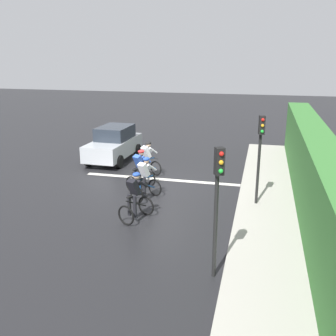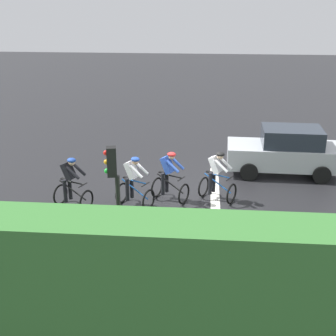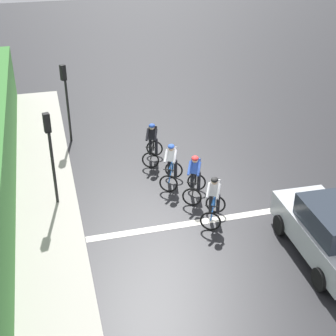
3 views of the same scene
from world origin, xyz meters
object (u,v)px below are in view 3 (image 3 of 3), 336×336
object	(u,v)px
car_silver	(329,232)
traffic_light_near_crossing	(50,146)
cyclist_second	(172,165)
cyclist_fourth	(214,200)
traffic_light_far_junction	(66,91)
cyclist_lead	(153,143)
cyclist_mid	(195,177)

from	to	relation	value
car_silver	traffic_light_near_crossing	distance (m)	8.97
cyclist_second	cyclist_fourth	xyz separation A→B (m)	(0.70, -2.59, 0.00)
cyclist_fourth	traffic_light_far_junction	size ratio (longest dim) A/B	0.50
cyclist_lead	car_silver	bearing A→B (deg)	-63.47
cyclist_mid	traffic_light_far_junction	xyz separation A→B (m)	(-3.80, 5.79, 1.43)
cyclist_lead	traffic_light_near_crossing	world-z (taller)	traffic_light_near_crossing
cyclist_mid	traffic_light_far_junction	size ratio (longest dim) A/B	0.50
cyclist_mid	car_silver	size ratio (longest dim) A/B	0.40
cyclist_fourth	cyclist_second	bearing A→B (deg)	105.07
cyclist_lead	traffic_light_near_crossing	distance (m)	4.69
cyclist_lead	cyclist_second	xyz separation A→B (m)	(0.25, -1.91, 0.00)
cyclist_fourth	car_silver	bearing A→B (deg)	-44.81
cyclist_mid	cyclist_lead	bearing A→B (deg)	104.93
cyclist_mid	traffic_light_near_crossing	distance (m)	4.96
cyclist_fourth	traffic_light_near_crossing	size ratio (longest dim) A/B	0.50
cyclist_lead	traffic_light_far_junction	xyz separation A→B (m)	(-3.01, 2.81, 1.43)
cyclist_lead	traffic_light_far_junction	distance (m)	4.36
cyclist_fourth	traffic_light_near_crossing	world-z (taller)	traffic_light_near_crossing
cyclist_lead	car_silver	xyz separation A→B (m)	(3.53, -7.06, 0.08)
cyclist_second	car_silver	world-z (taller)	car_silver
cyclist_mid	traffic_light_far_junction	world-z (taller)	traffic_light_far_junction
cyclist_second	traffic_light_near_crossing	bearing A→B (deg)	-176.05
cyclist_lead	cyclist_fourth	size ratio (longest dim) A/B	1.00
cyclist_mid	car_silver	bearing A→B (deg)	-56.22
car_silver	cyclist_second	bearing A→B (deg)	122.45
cyclist_fourth	traffic_light_near_crossing	distance (m)	5.55
cyclist_lead	cyclist_fourth	xyz separation A→B (m)	(0.95, -4.50, 0.00)
cyclist_second	traffic_light_far_junction	world-z (taller)	traffic_light_far_junction
cyclist_fourth	car_silver	xyz separation A→B (m)	(2.58, -2.56, 0.08)
cyclist_fourth	traffic_light_near_crossing	xyz separation A→B (m)	(-4.84, 2.30, 1.43)
cyclist_lead	cyclist_mid	size ratio (longest dim) A/B	1.00
cyclist_second	cyclist_fourth	size ratio (longest dim) A/B	1.00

